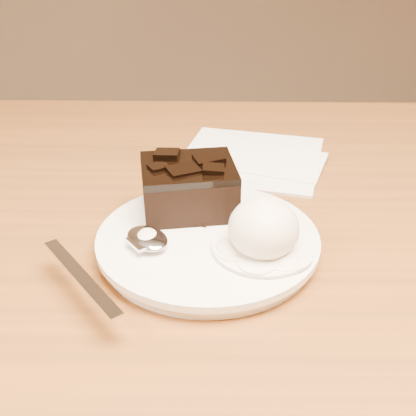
{
  "coord_description": "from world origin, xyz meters",
  "views": [
    {
      "loc": [
        -0.05,
        -0.46,
        1.04
      ],
      "look_at": [
        -0.06,
        -0.02,
        0.79
      ],
      "focal_mm": 47.71,
      "sensor_mm": 36.0,
      "label": 1
    }
  ],
  "objects_px": {
    "ice_cream_scoop": "(264,228)",
    "brownie": "(189,190)",
    "plate": "(208,243)",
    "napkin": "(250,157)",
    "spoon": "(147,240)"
  },
  "relations": [
    {
      "from": "spoon",
      "to": "plate",
      "type": "bearing_deg",
      "value": -19.76
    },
    {
      "from": "napkin",
      "to": "plate",
      "type": "bearing_deg",
      "value": -103.53
    },
    {
      "from": "brownie",
      "to": "ice_cream_scoop",
      "type": "height_order",
      "value": "ice_cream_scoop"
    },
    {
      "from": "brownie",
      "to": "spoon",
      "type": "bearing_deg",
      "value": -116.51
    },
    {
      "from": "plate",
      "to": "napkin",
      "type": "bearing_deg",
      "value": 76.47
    },
    {
      "from": "ice_cream_scoop",
      "to": "brownie",
      "type": "bearing_deg",
      "value": 133.32
    },
    {
      "from": "spoon",
      "to": "napkin",
      "type": "height_order",
      "value": "spoon"
    },
    {
      "from": "ice_cream_scoop",
      "to": "napkin",
      "type": "bearing_deg",
      "value": 89.87
    },
    {
      "from": "ice_cream_scoop",
      "to": "plate",
      "type": "bearing_deg",
      "value": 155.63
    },
    {
      "from": "brownie",
      "to": "napkin",
      "type": "height_order",
      "value": "brownie"
    },
    {
      "from": "brownie",
      "to": "ice_cream_scoop",
      "type": "xyz_separation_m",
      "value": [
        0.07,
        -0.07,
        0.0
      ]
    },
    {
      "from": "plate",
      "to": "ice_cream_scoop",
      "type": "height_order",
      "value": "ice_cream_scoop"
    },
    {
      "from": "plate",
      "to": "brownie",
      "type": "bearing_deg",
      "value": 111.34
    },
    {
      "from": "brownie",
      "to": "ice_cream_scoop",
      "type": "distance_m",
      "value": 0.1
    },
    {
      "from": "plate",
      "to": "brownie",
      "type": "distance_m",
      "value": 0.06
    }
  ]
}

